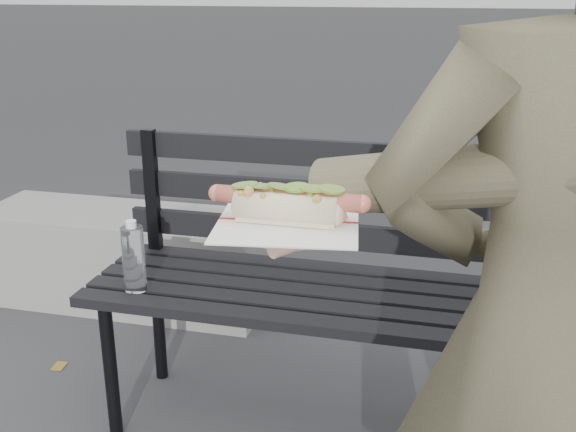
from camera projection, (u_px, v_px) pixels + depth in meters
The scene contains 4 objects.
park_bench at pixel (345, 269), 1.96m from camera, with size 1.50×0.44×0.88m.
concrete_block at pixel (125, 257), 2.89m from camera, with size 1.20×0.40×0.40m, color slate.
person at pixel (552, 346), 1.01m from camera, with size 0.58×0.38×1.59m, color #45402E.
held_hotdog at pixel (432, 187), 0.93m from camera, with size 0.62×0.32×0.20m.
Camera 1 is at (0.18, -0.81, 1.31)m, focal length 42.00 mm.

